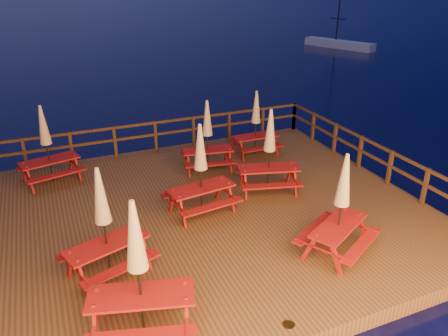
# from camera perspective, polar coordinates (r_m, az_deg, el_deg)

# --- Properties ---
(ground) EXTENTS (500.00, 500.00, 0.00)m
(ground) POSITION_cam_1_polar(r_m,az_deg,el_deg) (12.29, -2.79, -7.20)
(ground) COLOR black
(ground) RESTS_ON ground
(deck) EXTENTS (12.00, 10.00, 0.40)m
(deck) POSITION_cam_1_polar(r_m,az_deg,el_deg) (12.19, -2.81, -6.40)
(deck) COLOR #4C3218
(deck) RESTS_ON ground
(deck_piles) EXTENTS (11.44, 9.44, 1.40)m
(deck_piles) POSITION_cam_1_polar(r_m,az_deg,el_deg) (12.45, -2.76, -8.38)
(deck_piles) COLOR #321810
(deck_piles) RESTS_ON ground
(railing) EXTENTS (11.80, 9.75, 1.10)m
(railing) POSITION_cam_1_polar(r_m,az_deg,el_deg) (13.25, -5.59, 0.85)
(railing) COLOR #321810
(railing) RESTS_ON deck
(sailboat) EXTENTS (3.51, 6.62, 9.90)m
(sailboat) POSITION_cam_1_polar(r_m,az_deg,el_deg) (42.22, 14.75, 15.38)
(sailboat) COLOR white
(sailboat) RESTS_ON ground
(picnic_table_0) EXTENTS (1.62, 1.34, 2.30)m
(picnic_table_0) POSITION_cam_1_polar(r_m,az_deg,el_deg) (15.38, 4.17, 6.02)
(picnic_table_0) COLOR maroon
(picnic_table_0) RESTS_ON deck
(picnic_table_1) EXTENTS (2.13, 1.93, 2.52)m
(picnic_table_1) POSITION_cam_1_polar(r_m,az_deg,el_deg) (9.43, -15.46, -6.68)
(picnic_table_1) COLOR maroon
(picnic_table_1) RESTS_ON deck
(picnic_table_2) EXTENTS (1.95, 1.68, 2.53)m
(picnic_table_2) POSITION_cam_1_polar(r_m,az_deg,el_deg) (11.44, -3.06, -0.01)
(picnic_table_2) COLOR maroon
(picnic_table_2) RESTS_ON deck
(picnic_table_3) EXTENTS (2.01, 1.79, 2.46)m
(picnic_table_3) POSITION_cam_1_polar(r_m,az_deg,el_deg) (14.23, -22.20, 3.01)
(picnic_table_3) COLOR maroon
(picnic_table_3) RESTS_ON deck
(picnic_table_4) EXTENTS (2.25, 2.02, 2.71)m
(picnic_table_4) POSITION_cam_1_polar(r_m,az_deg,el_deg) (7.80, -11.16, -12.58)
(picnic_table_4) COLOR maroon
(picnic_table_4) RESTS_ON deck
(picnic_table_5) EXTENTS (2.22, 2.09, 2.49)m
(picnic_table_5) POSITION_cam_1_polar(r_m,az_deg,el_deg) (10.11, 15.09, -4.50)
(picnic_table_5) COLOR maroon
(picnic_table_5) RESTS_ON deck
(picnic_table_6) EXTENTS (2.10, 1.88, 2.53)m
(picnic_table_6) POSITION_cam_1_polar(r_m,az_deg,el_deg) (12.66, 5.95, 2.39)
(picnic_table_6) COLOR maroon
(picnic_table_6) RESTS_ON deck
(picnic_table_7) EXTENTS (1.85, 1.62, 2.35)m
(picnic_table_7) POSITION_cam_1_polar(r_m,az_deg,el_deg) (14.07, -2.18, 4.40)
(picnic_table_7) COLOR maroon
(picnic_table_7) RESTS_ON deck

